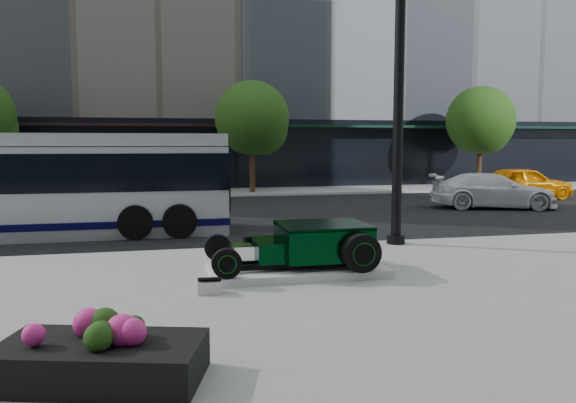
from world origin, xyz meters
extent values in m
plane|color=black|center=(0.00, 0.00, 0.00)|extent=(120.00, 120.00, 0.00)
cube|color=gray|center=(0.00, -10.50, 0.06)|extent=(70.00, 17.00, 0.12)
cube|color=gray|center=(0.00, 14.00, 0.06)|extent=(70.00, 4.00, 0.12)
cube|color=black|center=(-10.00, 16.20, 2.00)|extent=(22.00, 0.50, 4.00)
cube|color=black|center=(13.00, 16.20, 2.00)|extent=(24.00, 0.50, 4.00)
cube|color=black|center=(-10.00, 15.60, 3.60)|extent=(22.00, 1.60, 0.15)
cube|color=black|center=(13.00, 15.60, 3.60)|extent=(24.00, 1.60, 0.15)
cylinder|color=black|center=(1.00, 13.00, 1.42)|extent=(0.28, 0.28, 2.60)
sphere|color=#18370F|center=(1.00, 13.00, 3.92)|extent=(3.80, 3.80, 3.80)
sphere|color=#18370F|center=(1.60, 13.30, 3.32)|extent=(2.60, 2.60, 2.60)
cylinder|color=black|center=(14.00, 13.00, 1.42)|extent=(0.28, 0.28, 2.60)
sphere|color=#18370F|center=(14.00, 13.00, 3.92)|extent=(3.80, 3.80, 3.80)
sphere|color=#18370F|center=(14.60, 13.30, 3.32)|extent=(2.60, 2.60, 2.60)
cube|color=silver|center=(-1.12, -5.00, 0.20)|extent=(3.40, 1.80, 0.15)
cube|color=black|center=(-1.12, -5.45, 0.37)|extent=(3.00, 0.08, 0.10)
cube|color=black|center=(-1.12, -4.55, 0.37)|extent=(3.00, 0.08, 0.10)
cube|color=black|center=(-0.57, -5.00, 0.72)|extent=(1.70, 1.45, 0.62)
cube|color=black|center=(-0.57, -5.00, 1.05)|extent=(1.70, 1.45, 0.06)
cube|color=black|center=(-1.67, -5.00, 0.60)|extent=(0.55, 1.05, 0.38)
cube|color=silver|center=(-2.22, -5.00, 0.55)|extent=(0.55, 0.55, 0.34)
cylinder|color=black|center=(-2.07, -5.00, 0.82)|extent=(0.18, 0.18, 0.10)
cylinder|color=black|center=(-2.57, -5.00, 0.43)|extent=(0.06, 1.55, 0.06)
cylinder|color=black|center=(-0.07, -5.85, 0.63)|extent=(0.72, 0.24, 0.72)
cylinder|color=black|center=(-0.07, -5.98, 0.63)|extent=(0.37, 0.02, 0.37)
torus|color=#0A3B10|center=(-0.07, -5.99, 0.63)|extent=(0.44, 0.02, 0.44)
cylinder|color=black|center=(-0.07, -4.15, 0.63)|extent=(0.72, 0.24, 0.72)
cylinder|color=black|center=(-0.07, -4.03, 0.63)|extent=(0.37, 0.02, 0.37)
torus|color=#0A3B10|center=(-0.07, -4.02, 0.63)|extent=(0.44, 0.02, 0.44)
cylinder|color=black|center=(-2.57, -5.78, 0.54)|extent=(0.54, 0.16, 0.54)
cylinder|color=black|center=(-2.57, -5.87, 0.54)|extent=(0.28, 0.02, 0.28)
torus|color=#0A3B10|center=(-2.57, -5.88, 0.54)|extent=(0.34, 0.02, 0.34)
cylinder|color=black|center=(-2.57, -4.22, 0.54)|extent=(0.54, 0.16, 0.54)
cylinder|color=black|center=(-2.57, -4.14, 0.54)|extent=(0.28, 0.02, 0.28)
torus|color=#0A3B10|center=(-2.57, -4.13, 0.54)|extent=(0.34, 0.02, 0.34)
cube|color=silver|center=(-2.91, -6.16, 0.23)|extent=(0.42, 0.33, 0.22)
cube|color=black|center=(-2.91, -6.16, 0.35)|extent=(0.42, 0.31, 0.15)
cylinder|color=black|center=(2.12, -2.46, 4.31)|extent=(0.25, 0.25, 8.38)
cylinder|color=black|center=(2.12, -2.46, 0.22)|extent=(0.46, 0.46, 0.21)
cube|color=black|center=(-4.36, -9.43, 0.34)|extent=(2.37, 1.64, 0.43)
sphere|color=#ED2992|center=(-5.12, -9.43, 0.68)|extent=(0.28, 0.28, 0.28)
sphere|color=#18370F|center=(-4.81, -9.43, 0.68)|extent=(0.28, 0.28, 0.28)
sphere|color=#ED2992|center=(-4.51, -9.43, 0.68)|extent=(0.28, 0.28, 0.28)
sphere|color=#18370F|center=(-4.21, -9.43, 0.68)|extent=(0.28, 0.28, 0.28)
sphere|color=#ED2992|center=(-3.91, -9.43, 0.68)|extent=(0.28, 0.28, 0.28)
sphere|color=#18370F|center=(-3.61, -9.43, 0.68)|extent=(0.28, 0.28, 0.28)
cube|color=silver|center=(-7.77, 1.61, 1.27)|extent=(12.00, 2.55, 2.55)
cube|color=#080639|center=(-7.77, 1.61, 0.42)|extent=(12.05, 2.60, 0.20)
cube|color=black|center=(-7.77, 1.61, 1.85)|extent=(12.05, 2.60, 1.05)
cube|color=silver|center=(-7.77, 1.61, 2.75)|extent=(12.00, 2.40, 0.35)
cube|color=black|center=(-1.74, 1.61, 1.55)|extent=(0.06, 2.30, 1.70)
cylinder|color=black|center=(-4.37, 0.31, 0.48)|extent=(0.96, 0.28, 0.96)
cylinder|color=black|center=(-4.37, 2.91, 0.48)|extent=(0.96, 0.28, 0.96)
cylinder|color=black|center=(-3.17, 0.31, 0.48)|extent=(0.96, 0.28, 0.96)
cylinder|color=black|center=(-3.17, 2.91, 0.48)|extent=(0.96, 0.28, 0.96)
imported|color=white|center=(9.57, 4.78, 0.71)|extent=(5.30, 3.41, 1.43)
imported|color=orange|center=(13.13, 7.75, 0.77)|extent=(4.55, 1.87, 1.54)
camera|label=1|loc=(-3.71, -15.53, 2.67)|focal=35.00mm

